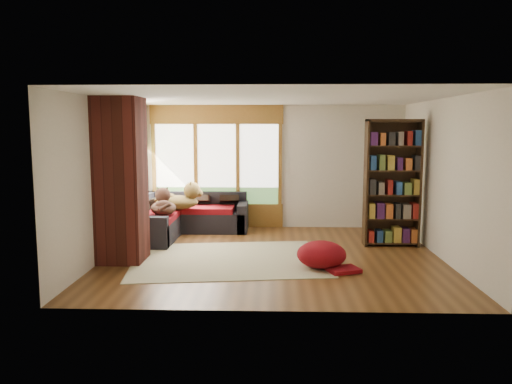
% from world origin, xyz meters
% --- Properties ---
extents(floor, '(5.50, 5.50, 0.00)m').
position_xyz_m(floor, '(0.00, 0.00, 0.00)').
color(floor, '#533217').
rests_on(floor, ground).
extents(ceiling, '(5.50, 5.50, 0.00)m').
position_xyz_m(ceiling, '(0.00, 0.00, 2.60)').
color(ceiling, white).
extents(wall_back, '(5.50, 0.04, 2.60)m').
position_xyz_m(wall_back, '(0.00, 2.50, 1.30)').
color(wall_back, silver).
rests_on(wall_back, ground).
extents(wall_front, '(5.50, 0.04, 2.60)m').
position_xyz_m(wall_front, '(0.00, -2.50, 1.30)').
color(wall_front, silver).
rests_on(wall_front, ground).
extents(wall_left, '(0.04, 5.00, 2.60)m').
position_xyz_m(wall_left, '(-2.75, 0.00, 1.30)').
color(wall_left, silver).
rests_on(wall_left, ground).
extents(wall_right, '(0.04, 5.00, 2.60)m').
position_xyz_m(wall_right, '(2.75, 0.00, 1.30)').
color(wall_right, silver).
rests_on(wall_right, ground).
extents(windows_back, '(2.82, 0.10, 1.90)m').
position_xyz_m(windows_back, '(-1.20, 2.47, 1.35)').
color(windows_back, brown).
rests_on(windows_back, wall_back).
extents(windows_left, '(0.10, 2.62, 1.90)m').
position_xyz_m(windows_left, '(-2.72, 1.20, 1.35)').
color(windows_left, brown).
rests_on(windows_left, wall_left).
extents(roller_blind, '(0.03, 0.72, 0.90)m').
position_xyz_m(roller_blind, '(-2.69, 2.03, 1.75)').
color(roller_blind, '#557744').
rests_on(roller_blind, wall_left).
extents(brick_chimney, '(0.70, 0.70, 2.60)m').
position_xyz_m(brick_chimney, '(-2.40, -0.35, 1.30)').
color(brick_chimney, '#471914').
rests_on(brick_chimney, ground).
extents(sectional_sofa, '(2.20, 2.20, 0.80)m').
position_xyz_m(sectional_sofa, '(-1.95, 1.70, 0.30)').
color(sectional_sofa, black).
rests_on(sectional_sofa, ground).
extents(area_rug, '(3.33, 2.71, 0.01)m').
position_xyz_m(area_rug, '(-0.72, -0.23, 0.01)').
color(area_rug, silver).
rests_on(area_rug, ground).
extents(bookshelf, '(0.98, 0.33, 2.28)m').
position_xyz_m(bookshelf, '(2.14, 0.86, 1.14)').
color(bookshelf, '#311E10').
rests_on(bookshelf, ground).
extents(pouf, '(0.85, 0.85, 0.41)m').
position_xyz_m(pouf, '(0.75, -0.64, 0.21)').
color(pouf, maroon).
rests_on(pouf, area_rug).
extents(dog_tan, '(0.92, 0.61, 0.48)m').
position_xyz_m(dog_tan, '(-1.82, 1.59, 0.78)').
color(dog_tan, brown).
rests_on(dog_tan, sectional_sofa).
extents(dog_brindle, '(0.63, 0.84, 0.42)m').
position_xyz_m(dog_brindle, '(-2.05, 1.05, 0.75)').
color(dog_brindle, black).
rests_on(dog_brindle, sectional_sofa).
extents(throw_pillows, '(1.98, 1.68, 0.45)m').
position_xyz_m(throw_pillows, '(-1.86, 1.75, 0.75)').
color(throw_pillows, black).
rests_on(throw_pillows, sectional_sofa).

